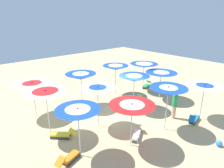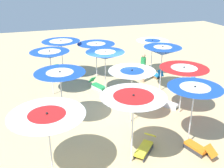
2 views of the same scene
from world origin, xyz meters
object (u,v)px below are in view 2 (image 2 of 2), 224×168
beach_umbrella_11 (152,43)px  beach_umbrella_10 (96,46)px  beach_umbrella_8 (162,51)px  lounger_3 (167,102)px  beach_umbrella_9 (61,44)px  beach_umbrella_4 (132,74)px  beachgoer_0 (143,68)px  beach_umbrella_0 (47,120)px  beach_umbrella_5 (184,72)px  beach_umbrella_1 (133,101)px  lounger_5 (98,85)px  beach_umbrella_2 (194,92)px  lounger_1 (198,148)px  beach_umbrella_3 (60,77)px  beach_umbrella_7 (105,55)px  beach_umbrella_6 (50,55)px  lounger_0 (58,71)px  beach_ball (193,78)px  lounger_2 (145,147)px  lounger_4 (155,74)px

beach_umbrella_11 → beach_umbrella_10: bearing=-10.3°
beach_umbrella_8 → lounger_3: 2.71m
beach_umbrella_8 → beach_umbrella_10: beach_umbrella_8 is taller
beach_umbrella_9 → beach_umbrella_10: beach_umbrella_9 is taller
beach_umbrella_4 → beachgoer_0: size_ratio=1.38×
lounger_3 → beachgoer_0: beachgoer_0 is taller
beach_umbrella_0 → beach_umbrella_5: (-5.99, -2.24, 0.02)m
beach_umbrella_1 → lounger_3: (-3.14, -3.25, -2.10)m
lounger_5 → beach_umbrella_4: bearing=-17.0°
beach_umbrella_5 → beach_umbrella_9: (4.41, -6.11, 0.14)m
beach_umbrella_1 → beach_umbrella_8: 6.16m
beach_umbrella_2 → lounger_1: (-0.03, 0.60, -1.93)m
beach_umbrella_3 → beach_umbrella_10: bearing=-119.3°
beach_umbrella_7 → beachgoer_0: 2.93m
beach_umbrella_3 → beach_umbrella_11: (-6.20, -4.36, -0.14)m
beach_umbrella_2 → beach_umbrella_3: bearing=-34.2°
beach_umbrella_4 → beach_umbrella_6: beach_umbrella_6 is taller
beach_umbrella_0 → beach_umbrella_3: (-0.78, -2.91, 0.16)m
beach_umbrella_4 → lounger_5: bearing=-83.8°
beach_umbrella_8 → lounger_0: 6.91m
beach_umbrella_11 → lounger_1: size_ratio=1.74×
beach_umbrella_1 → beach_umbrella_11: bearing=-120.2°
beach_umbrella_5 → beach_umbrella_6: beach_umbrella_6 is taller
beach_umbrella_10 → beach_ball: 6.10m
beach_umbrella_0 → lounger_2: size_ratio=1.86×
lounger_5 → lounger_0: bearing=-173.6°
lounger_5 → lounger_4: bearing=75.7°
beach_umbrella_1 → beach_umbrella_10: 8.23m
beach_umbrella_9 → beach_umbrella_2: bearing=112.4°
beach_umbrella_11 → lounger_1: 8.27m
beach_umbrella_0 → lounger_4: (-6.95, -6.61, -1.77)m
beach_umbrella_11 → lounger_2: size_ratio=1.81×
lounger_2 → beach_umbrella_7: bearing=-135.9°
beach_umbrella_4 → beach_umbrella_8: size_ratio=0.95×
beach_umbrella_10 → beach_umbrella_8: bearing=129.7°
beach_umbrella_7 → lounger_4: beach_umbrella_7 is taller
beach_umbrella_1 → beach_umbrella_9: 8.69m
beach_umbrella_9 → lounger_3: bearing=127.6°
beach_umbrella_7 → lounger_1: size_ratio=1.86×
lounger_0 → lounger_5: 3.58m
beach_umbrella_4 → beach_umbrella_5: beach_umbrella_4 is taller
lounger_4 → beach_umbrella_10: bearing=58.2°
beach_umbrella_2 → beach_umbrella_4: bearing=-55.9°
beach_umbrella_11 → lounger_4: beach_umbrella_11 is taller
beach_umbrella_5 → beach_umbrella_10: 6.14m
beach_umbrella_9 → lounger_0: 2.07m
beach_umbrella_10 → lounger_1: 8.75m
beach_umbrella_3 → lounger_2: 4.22m
beach_umbrella_10 → lounger_5: (0.45, 1.88, -1.72)m
lounger_2 → beach_umbrella_1: bearing=-16.8°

